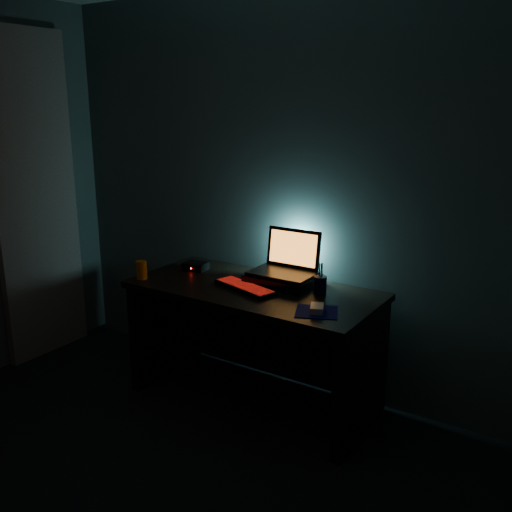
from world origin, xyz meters
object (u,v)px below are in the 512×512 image
at_px(keyboard, 245,287).
at_px(juice_glass, 142,270).
at_px(router, 196,266).
at_px(pen_cup, 320,285).
at_px(mouse, 317,308).
at_px(laptop, 287,263).

relative_size(keyboard, juice_glass, 3.87).
bearing_deg(router, pen_cup, -7.38).
xyz_separation_m(keyboard, pen_cup, (0.41, 0.17, 0.04)).
height_order(pen_cup, juice_glass, juice_glass).
bearing_deg(router, mouse, -22.22).
distance_m(laptop, keyboard, 0.31).
distance_m(laptop, mouse, 0.54).
distance_m(pen_cup, router, 0.91).
bearing_deg(pen_cup, keyboard, -158.04).
bearing_deg(router, juice_glass, -123.45).
relative_size(keyboard, router, 2.74).
height_order(keyboard, pen_cup, pen_cup).
relative_size(laptop, pen_cup, 3.60).
bearing_deg(juice_glass, router, 64.46).
bearing_deg(mouse, laptop, 113.67).
bearing_deg(router, keyboard, -25.39).
distance_m(mouse, pen_cup, 0.30).
distance_m(keyboard, pen_cup, 0.44).
height_order(pen_cup, router, pen_cup).
bearing_deg(keyboard, pen_cup, 38.36).
bearing_deg(juice_glass, mouse, 3.55).
distance_m(keyboard, juice_glass, 0.68).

